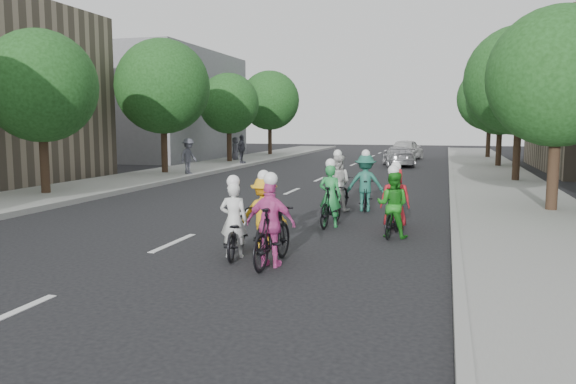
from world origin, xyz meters
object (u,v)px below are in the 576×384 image
at_px(cyclist_2, 265,220).
at_px(cyclist_3, 272,231).
at_px(cyclist_4, 395,205).
at_px(spectator_1, 242,149).
at_px(cyclist_0, 235,230).
at_px(follow_car_trail, 407,150).
at_px(cyclist_6, 338,189).
at_px(cyclist_5, 331,203).
at_px(spectator_0, 189,156).
at_px(cyclist_1, 393,210).
at_px(cyclist_7, 365,187).
at_px(follow_car_lead, 398,156).
at_px(spectator_2, 235,148).

xyz_separation_m(cyclist_2, cyclist_3, (0.57, -1.32, 0.05)).
bearing_deg(cyclist_4, spectator_1, -67.40).
height_order(cyclist_0, follow_car_trail, cyclist_0).
xyz_separation_m(cyclist_2, cyclist_4, (2.44, 3.28, -0.03)).
bearing_deg(spectator_1, cyclist_6, -148.52).
xyz_separation_m(cyclist_5, spectator_0, (-9.53, 11.46, 0.42)).
xyz_separation_m(cyclist_6, spectator_1, (-9.30, 16.58, 0.39)).
bearing_deg(spectator_1, cyclist_1, -148.59).
height_order(cyclist_2, cyclist_5, cyclist_5).
distance_m(cyclist_2, spectator_0, 16.87).
height_order(cyclist_2, cyclist_6, cyclist_6).
bearing_deg(cyclist_1, cyclist_2, 45.96).
distance_m(cyclist_5, cyclist_7, 2.90).
height_order(cyclist_3, spectator_1, spectator_1).
distance_m(cyclist_6, follow_car_lead, 18.72).
xyz_separation_m(cyclist_0, cyclist_6, (0.86, 6.42, 0.12)).
relative_size(cyclist_3, cyclist_6, 0.97).
bearing_deg(follow_car_trail, cyclist_2, 97.37).
distance_m(cyclist_3, spectator_2, 29.00).
bearing_deg(cyclist_5, cyclist_0, 78.08).
height_order(spectator_0, spectator_2, spectator_0).
xyz_separation_m(cyclist_2, follow_car_trail, (0.84, 30.79, 0.15)).
bearing_deg(follow_car_trail, follow_car_lead, 98.39).
relative_size(cyclist_4, spectator_0, 0.95).
distance_m(cyclist_0, cyclist_1, 4.00).
height_order(follow_car_lead, spectator_1, spectator_1).
xyz_separation_m(cyclist_4, cyclist_5, (-1.62, -0.31, 0.04)).
distance_m(cyclist_4, spectator_1, 22.04).
distance_m(cyclist_0, spectator_0, 17.35).
bearing_deg(spectator_0, cyclist_0, -138.68).
bearing_deg(cyclist_3, cyclist_5, -89.81).
relative_size(cyclist_2, spectator_0, 0.95).
bearing_deg(spectator_2, spectator_1, -154.85).
xyz_separation_m(cyclist_3, cyclist_4, (1.86, 4.60, -0.08)).
distance_m(cyclist_3, spectator_1, 25.36).
bearing_deg(follow_car_trail, cyclist_4, 102.25).
bearing_deg(cyclist_2, cyclist_4, -131.09).
xyz_separation_m(cyclist_1, follow_car_lead, (-1.70, 22.33, -0.03)).
bearing_deg(cyclist_3, cyclist_6, -85.88).
distance_m(cyclist_5, spectator_1, 21.53).
bearing_deg(follow_car_lead, cyclist_2, 76.75).
height_order(cyclist_6, follow_car_lead, cyclist_6).
xyz_separation_m(follow_car_lead, spectator_0, (-9.49, -9.93, 0.43)).
xyz_separation_m(cyclist_2, spectator_0, (-8.71, 14.44, 0.42)).
bearing_deg(cyclist_7, spectator_1, -64.21).
bearing_deg(spectator_1, cyclist_3, -156.09).
bearing_deg(cyclist_2, follow_car_trail, -96.09).
bearing_deg(cyclist_4, cyclist_2, 45.36).
distance_m(follow_car_trail, spectator_2, 12.53).
bearing_deg(cyclist_2, cyclist_1, -145.18).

